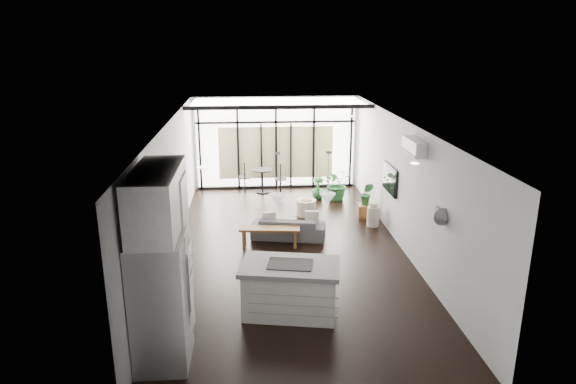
{
  "coord_description": "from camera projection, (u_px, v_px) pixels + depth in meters",
  "views": [
    {
      "loc": [
        -0.85,
        -10.39,
        4.51
      ],
      "look_at": [
        0.0,
        0.3,
        1.25
      ],
      "focal_mm": 32.0,
      "sensor_mm": 36.0,
      "label": 1
    }
  ],
  "objects": [
    {
      "name": "sofa",
      "position": [
        289.0,
        224.0,
        11.92
      ],
      "size": [
        1.77,
        0.83,
        0.67
      ],
      "primitive_type": "imported",
      "rotation": [
        0.0,
        0.0,
        2.94
      ],
      "color": "#4C4D4F",
      "rests_on": "floor"
    },
    {
      "name": "plant_crate",
      "position": [
        367.0,
        200.0,
        13.26
      ],
      "size": [
        0.51,
        0.67,
        0.26
      ],
      "primitive_type": "imported",
      "rotation": [
        0.0,
        0.0,
        -0.34
      ],
      "color": "#225F28",
      "rests_on": "crate"
    },
    {
      "name": "plant_med",
      "position": [
        318.0,
        193.0,
        14.81
      ],
      "size": [
        0.58,
        0.74,
        0.37
      ],
      "primitive_type": "imported",
      "rotation": [
        0.0,
        0.0,
        -0.39
      ],
      "color": "#225F28",
      "rests_on": "floor"
    },
    {
      "name": "cooktop",
      "position": [
        290.0,
        264.0,
        8.48
      ],
      "size": [
        0.82,
        0.62,
        0.01
      ],
      "primitive_type": "cube",
      "rotation": [
        0.0,
        0.0,
        -0.19
      ],
      "color": "black",
      "rests_on": "island"
    },
    {
      "name": "neighbour_building",
      "position": [
        276.0,
        153.0,
        15.69
      ],
      "size": [
        3.5,
        0.02,
        1.6
      ],
      "primitive_type": "cube",
      "color": "#D1C98A",
      "rests_on": "ground"
    },
    {
      "name": "island",
      "position": [
        290.0,
        289.0,
        8.62
      ],
      "size": [
        1.79,
        1.26,
        0.9
      ],
      "primitive_type": "cube",
      "rotation": [
        0.0,
        0.0,
        -0.19
      ],
      "color": "white",
      "rests_on": "floor"
    },
    {
      "name": "console_bench",
      "position": [
        270.0,
        237.0,
        11.46
      ],
      "size": [
        1.37,
        0.47,
        0.43
      ],
      "primitive_type": "cube",
      "rotation": [
        0.0,
        0.0,
        -0.1
      ],
      "color": "brown",
      "rests_on": "floor"
    },
    {
      "name": "appliance_column",
      "position": [
        166.0,
        259.0,
        7.75
      ],
      "size": [
        0.67,
        0.7,
        2.58
      ],
      "primitive_type": "cube",
      "color": "white",
      "rests_on": "floor"
    },
    {
      "name": "ceiling",
      "position": [
        289.0,
        124.0,
        10.47
      ],
      "size": [
        5.0,
        10.0,
        0.0
      ],
      "primitive_type": "cube",
      "color": "white",
      "rests_on": "ground"
    },
    {
      "name": "wall_back",
      "position": [
        276.0,
        143.0,
        15.65
      ],
      "size": [
        5.0,
        0.02,
        2.8
      ],
      "primitive_type": "cube",
      "color": "silver",
      "rests_on": "ground"
    },
    {
      "name": "wall_front",
      "position": [
        323.0,
        309.0,
        6.11
      ],
      "size": [
        5.0,
        0.02,
        2.8
      ],
      "primitive_type": "cube",
      "color": "silver",
      "rests_on": "ground"
    },
    {
      "name": "ac_unit",
      "position": [
        414.0,
        147.0,
        9.99
      ],
      "size": [
        0.22,
        0.9,
        0.3
      ],
      "primitive_type": "cube",
      "color": "white",
      "rests_on": "wall_right"
    },
    {
      "name": "glazing",
      "position": [
        276.0,
        143.0,
        15.53
      ],
      "size": [
        5.0,
        0.2,
        2.8
      ],
      "primitive_type": "cube",
      "color": "black",
      "rests_on": "ground"
    },
    {
      "name": "milk_can",
      "position": [
        373.0,
        214.0,
        12.66
      ],
      "size": [
        0.34,
        0.34,
        0.61
      ],
      "primitive_type": "cylinder",
      "rotation": [
        0.0,
        0.0,
        0.12
      ],
      "color": "beige",
      "rests_on": "floor"
    },
    {
      "name": "plant_tall",
      "position": [
        337.0,
        187.0,
        14.7
      ],
      "size": [
        1.06,
        1.12,
        0.72
      ],
      "primitive_type": "imported",
      "rotation": [
        0.0,
        0.0,
        0.29
      ],
      "color": "#225F28",
      "rests_on": "floor"
    },
    {
      "name": "crate",
      "position": [
        366.0,
        211.0,
        13.35
      ],
      "size": [
        0.47,
        0.47,
        0.33
      ],
      "primitive_type": "cube",
      "rotation": [
        0.0,
        0.0,
        -0.09
      ],
      "color": "brown",
      "rests_on": "floor"
    },
    {
      "name": "upper_cabinets",
      "position": [
        157.0,
        199.0,
        7.1
      ],
      "size": [
        0.62,
        1.75,
        0.86
      ],
      "primitive_type": "cube",
      "color": "white",
      "rests_on": "wall_left"
    },
    {
      "name": "wall_left",
      "position": [
        170.0,
        192.0,
        10.69
      ],
      "size": [
        0.02,
        10.0,
        2.8
      ],
      "primitive_type": "cube",
      "color": "silver",
      "rests_on": "ground"
    },
    {
      "name": "skylight",
      "position": [
        278.0,
        101.0,
        14.3
      ],
      "size": [
        4.7,
        1.9,
        0.06
      ],
      "primitive_type": "cube",
      "color": "white",
      "rests_on": "ceiling"
    },
    {
      "name": "floor",
      "position": [
        289.0,
        250.0,
        11.29
      ],
      "size": [
        5.0,
        10.0,
        0.0
      ],
      "primitive_type": "cube",
      "color": "black",
      "rests_on": "ground"
    },
    {
      "name": "fridge",
      "position": [
        161.0,
        302.0,
        7.18
      ],
      "size": [
        0.74,
        0.92,
        1.91
      ],
      "primitive_type": "cube",
      "color": "#A1A1A6",
      "rests_on": "floor"
    },
    {
      "name": "pouf",
      "position": [
        306.0,
        208.0,
        13.45
      ],
      "size": [
        0.62,
        0.62,
        0.41
      ],
      "primitive_type": "cylinder",
      "rotation": [
        0.0,
        0.0,
        -0.21
      ],
      "color": "beige",
      "rests_on": "floor"
    },
    {
      "name": "pendant_left",
      "position": [
        278.0,
        200.0,
        8.14
      ],
      "size": [
        0.26,
        0.26,
        0.18
      ],
      "primitive_type": "cone",
      "color": "white",
      "rests_on": "ceiling"
    },
    {
      "name": "bistro_set",
      "position": [
        263.0,
        181.0,
        15.36
      ],
      "size": [
        1.62,
        0.98,
        0.73
      ],
      "primitive_type": "cube",
      "rotation": [
        0.0,
        0.0,
        -0.26
      ],
      "color": "black",
      "rests_on": "floor"
    },
    {
      "name": "framed_art",
      "position": [
        167.0,
        192.0,
        10.17
      ],
      "size": [
        0.04,
        0.7,
        0.9
      ],
      "primitive_type": "cube",
      "color": "black",
      "rests_on": "wall_left"
    },
    {
      "name": "tv",
      "position": [
        390.0,
        179.0,
        12.05
      ],
      "size": [
        0.05,
        1.1,
        0.65
      ],
      "primitive_type": "cube",
      "color": "black",
      "rests_on": "wall_right"
    },
    {
      "name": "pendant_right",
      "position": [
        327.0,
        199.0,
        8.2
      ],
      "size": [
        0.26,
        0.26,
        0.18
      ],
      "primitive_type": "cone",
      "color": "white",
      "rests_on": "ceiling"
    },
    {
      "name": "wall_right",
      "position": [
        404.0,
        187.0,
        11.07
      ],
      "size": [
        0.02,
        10.0,
        2.8
      ],
      "primitive_type": "cube",
      "color": "silver",
      "rests_on": "ground"
    }
  ]
}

